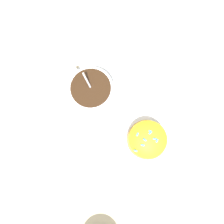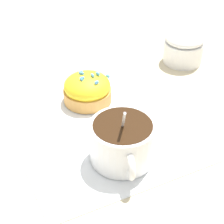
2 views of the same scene
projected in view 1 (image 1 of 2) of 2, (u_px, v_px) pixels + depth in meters
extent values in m
plane|color=#C6B793|center=(119.00, 118.00, 0.51)|extent=(3.00, 3.00, 0.00)
cube|color=white|center=(119.00, 117.00, 0.51)|extent=(0.32, 0.31, 0.00)
cylinder|color=white|center=(91.00, 92.00, 0.49)|extent=(0.10, 0.10, 0.06)
cylinder|color=#331E0F|center=(90.00, 89.00, 0.46)|extent=(0.09, 0.09, 0.01)
torus|color=white|center=(78.00, 74.00, 0.49)|extent=(0.04, 0.02, 0.04)
ellipsoid|color=silver|center=(86.00, 85.00, 0.51)|extent=(0.03, 0.02, 0.01)
cylinder|color=silver|center=(91.00, 90.00, 0.46)|extent=(0.05, 0.02, 0.09)
cylinder|color=#D19347|center=(145.00, 141.00, 0.49)|extent=(0.09, 0.09, 0.02)
ellipsoid|color=yellow|center=(147.00, 141.00, 0.47)|extent=(0.08, 0.08, 0.04)
cube|color=#4C99EA|center=(150.00, 133.00, 0.45)|extent=(0.00, 0.01, 0.00)
cube|color=#4C99EA|center=(145.00, 140.00, 0.45)|extent=(0.01, 0.00, 0.00)
cube|color=#4C99EA|center=(136.00, 151.00, 0.45)|extent=(0.01, 0.01, 0.00)
cube|color=#4C99EA|center=(150.00, 131.00, 0.45)|extent=(0.01, 0.01, 0.00)
cube|color=#4C99EA|center=(143.00, 145.00, 0.45)|extent=(0.01, 0.01, 0.00)
cube|color=#4C99EA|center=(137.00, 134.00, 0.45)|extent=(0.01, 0.01, 0.00)
cube|color=#4C99EA|center=(157.00, 141.00, 0.45)|extent=(0.00, 0.01, 0.00)
cube|color=#4C99EA|center=(155.00, 139.00, 0.45)|extent=(0.01, 0.01, 0.00)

